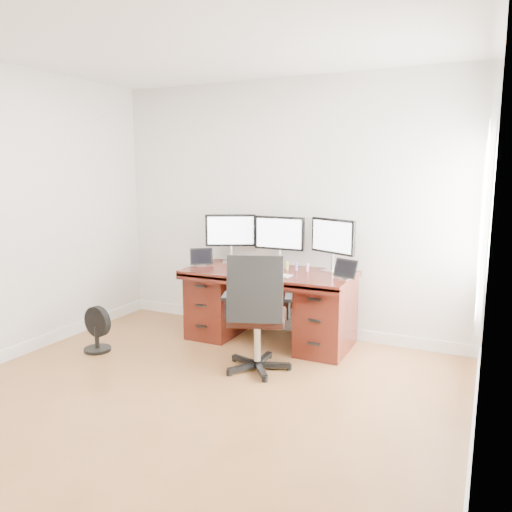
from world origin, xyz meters
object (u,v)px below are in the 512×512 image
at_px(monitor_center, 279,235).
at_px(keyboard, 262,273).
at_px(floor_fan, 96,330).
at_px(office_chair, 257,333).
at_px(desk, 270,304).

distance_m(monitor_center, keyboard, 0.53).
relative_size(floor_fan, keyboard, 1.50).
height_order(monitor_center, keyboard, monitor_center).
height_order(office_chair, monitor_center, monitor_center).
bearing_deg(office_chair, keyboard, 90.78).
bearing_deg(desk, keyboard, -91.68).
relative_size(floor_fan, monitor_center, 0.81).
height_order(office_chair, keyboard, office_chair).
relative_size(desk, keyboard, 5.69).
distance_m(floor_fan, monitor_center, 2.07).
bearing_deg(floor_fan, office_chair, 13.00).
distance_m(office_chair, keyboard, 0.76).
bearing_deg(monitor_center, office_chair, -77.76).
bearing_deg(keyboard, office_chair, -59.39).
height_order(floor_fan, keyboard, keyboard).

